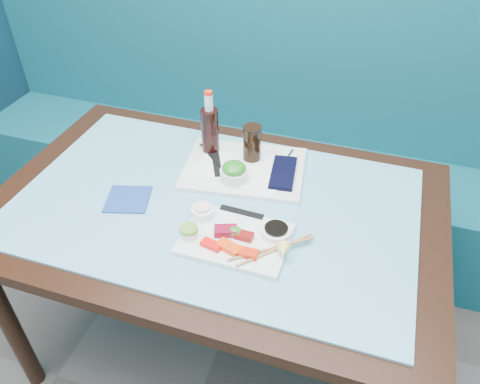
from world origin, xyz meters
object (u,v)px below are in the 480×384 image
(seaweed_bowl, at_px, (234,175))
(cola_bottle_body, at_px, (210,132))
(serving_tray, at_px, (244,169))
(cola_glass, at_px, (252,143))
(booth_bench, at_px, (277,157))
(sashimi_plate, at_px, (235,239))
(blue_napkin, at_px, (128,199))
(dining_table, at_px, (215,224))

(seaweed_bowl, bearing_deg, cola_bottle_body, 134.19)
(serving_tray, distance_m, cola_bottle_body, 0.17)
(serving_tray, bearing_deg, cola_glass, 71.96)
(booth_bench, bearing_deg, cola_glass, -85.64)
(cola_glass, bearing_deg, sashimi_plate, -79.70)
(booth_bench, bearing_deg, blue_napkin, -105.99)
(sashimi_plate, height_order, cola_glass, cola_glass)
(seaweed_bowl, bearing_deg, dining_table, -102.59)
(sashimi_plate, height_order, serving_tray, same)
(cola_bottle_body, distance_m, blue_napkin, 0.37)
(blue_napkin, bearing_deg, serving_tray, 41.40)
(dining_table, height_order, cola_glass, cola_glass)
(cola_glass, bearing_deg, dining_table, -100.55)
(serving_tray, relative_size, seaweed_bowl, 4.35)
(serving_tray, height_order, blue_napkin, serving_tray)
(sashimi_plate, bearing_deg, blue_napkin, 170.02)
(dining_table, relative_size, serving_tray, 3.52)
(dining_table, relative_size, cola_bottle_body, 8.11)
(sashimi_plate, relative_size, blue_napkin, 2.27)
(dining_table, distance_m, cola_glass, 0.30)
(sashimi_plate, height_order, seaweed_bowl, seaweed_bowl)
(booth_bench, height_order, seaweed_bowl, booth_bench)
(dining_table, relative_size, blue_napkin, 10.65)
(serving_tray, distance_m, cola_glass, 0.09)
(seaweed_bowl, distance_m, cola_bottle_body, 0.20)
(seaweed_bowl, bearing_deg, serving_tray, 82.41)
(sashimi_plate, xyz_separation_m, cola_glass, (-0.07, 0.38, 0.07))
(dining_table, xyz_separation_m, sashimi_plate, (0.12, -0.14, 0.10))
(cola_bottle_body, bearing_deg, cola_glass, -2.67)
(serving_tray, height_order, seaweed_bowl, seaweed_bowl)
(booth_bench, relative_size, blue_napkin, 22.82)
(booth_bench, relative_size, cola_bottle_body, 17.38)
(sashimi_plate, bearing_deg, dining_table, 129.60)
(cola_glass, height_order, cola_bottle_body, cola_bottle_body)
(sashimi_plate, distance_m, cola_bottle_body, 0.46)
(serving_tray, xyz_separation_m, cola_bottle_body, (-0.14, 0.06, 0.08))
(dining_table, xyz_separation_m, serving_tray, (0.04, 0.19, 0.10))
(serving_tray, bearing_deg, sashimi_plate, -84.10)
(seaweed_bowl, distance_m, blue_napkin, 0.34)
(booth_bench, bearing_deg, seaweed_bowl, -87.99)
(seaweed_bowl, height_order, blue_napkin, seaweed_bowl)
(seaweed_bowl, height_order, cola_bottle_body, cola_bottle_body)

